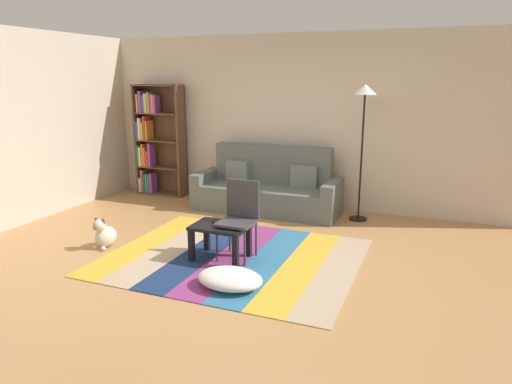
{
  "coord_description": "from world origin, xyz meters",
  "views": [
    {
      "loc": [
        2.06,
        -4.56,
        2.04
      ],
      "look_at": [
        -0.02,
        0.63,
        0.65
      ],
      "focal_mm": 32.48,
      "sensor_mm": 36.0,
      "label": 1
    }
  ],
  "objects_px": {
    "tv_remote": "(215,222)",
    "standing_lamp": "(364,108)",
    "dog": "(105,235)",
    "folding_chair": "(240,213)",
    "couch": "(268,189)",
    "pouf": "(230,279)",
    "bookshelf": "(154,140)",
    "coffee_table": "(220,232)"
  },
  "relations": [
    {
      "from": "couch",
      "to": "coffee_table",
      "type": "relative_size",
      "value": 3.62
    },
    {
      "from": "dog",
      "to": "tv_remote",
      "type": "distance_m",
      "value": 1.45
    },
    {
      "from": "bookshelf",
      "to": "standing_lamp",
      "type": "bearing_deg",
      "value": -3.89
    },
    {
      "from": "dog",
      "to": "standing_lamp",
      "type": "bearing_deg",
      "value": 40.56
    },
    {
      "from": "standing_lamp",
      "to": "folding_chair",
      "type": "bearing_deg",
      "value": -117.63
    },
    {
      "from": "couch",
      "to": "coffee_table",
      "type": "xyz_separation_m",
      "value": [
        0.2,
        -2.09,
        -0.01
      ]
    },
    {
      "from": "dog",
      "to": "folding_chair",
      "type": "relative_size",
      "value": 0.44
    },
    {
      "from": "couch",
      "to": "dog",
      "type": "bearing_deg",
      "value": -119.5
    },
    {
      "from": "standing_lamp",
      "to": "bookshelf",
      "type": "bearing_deg",
      "value": 176.11
    },
    {
      "from": "standing_lamp",
      "to": "tv_remote",
      "type": "height_order",
      "value": "standing_lamp"
    },
    {
      "from": "tv_remote",
      "to": "bookshelf",
      "type": "bearing_deg",
      "value": 97.52
    },
    {
      "from": "pouf",
      "to": "tv_remote",
      "type": "relative_size",
      "value": 4.45
    },
    {
      "from": "couch",
      "to": "dog",
      "type": "relative_size",
      "value": 5.69
    },
    {
      "from": "folding_chair",
      "to": "coffee_table",
      "type": "bearing_deg",
      "value": -109.44
    },
    {
      "from": "standing_lamp",
      "to": "folding_chair",
      "type": "height_order",
      "value": "standing_lamp"
    },
    {
      "from": "pouf",
      "to": "standing_lamp",
      "type": "height_order",
      "value": "standing_lamp"
    },
    {
      "from": "dog",
      "to": "pouf",
      "type": "bearing_deg",
      "value": -13.6
    },
    {
      "from": "tv_remote",
      "to": "couch",
      "type": "bearing_deg",
      "value": 55.58
    },
    {
      "from": "bookshelf",
      "to": "tv_remote",
      "type": "distance_m",
      "value": 3.36
    },
    {
      "from": "dog",
      "to": "standing_lamp",
      "type": "distance_m",
      "value": 3.85
    },
    {
      "from": "couch",
      "to": "coffee_table",
      "type": "distance_m",
      "value": 2.1
    },
    {
      "from": "coffee_table",
      "to": "pouf",
      "type": "xyz_separation_m",
      "value": [
        0.42,
        -0.65,
        -0.22
      ]
    },
    {
      "from": "coffee_table",
      "to": "folding_chair",
      "type": "distance_m",
      "value": 0.31
    },
    {
      "from": "tv_remote",
      "to": "dog",
      "type": "bearing_deg",
      "value": 151.44
    },
    {
      "from": "dog",
      "to": "bookshelf",
      "type": "bearing_deg",
      "value": 110.31
    },
    {
      "from": "bookshelf",
      "to": "tv_remote",
      "type": "xyz_separation_m",
      "value": [
        2.36,
        -2.33,
        -0.55
      ]
    },
    {
      "from": "standing_lamp",
      "to": "couch",
      "type": "bearing_deg",
      "value": -178.56
    },
    {
      "from": "coffee_table",
      "to": "couch",
      "type": "bearing_deg",
      "value": 95.54
    },
    {
      "from": "couch",
      "to": "tv_remote",
      "type": "xyz_separation_m",
      "value": [
        0.12,
        -2.05,
        0.08
      ]
    },
    {
      "from": "coffee_table",
      "to": "pouf",
      "type": "relative_size",
      "value": 0.93
    },
    {
      "from": "pouf",
      "to": "dog",
      "type": "bearing_deg",
      "value": 166.4
    },
    {
      "from": "coffee_table",
      "to": "tv_remote",
      "type": "relative_size",
      "value": 4.16
    },
    {
      "from": "tv_remote",
      "to": "coffee_table",
      "type": "bearing_deg",
      "value": -64.76
    },
    {
      "from": "bookshelf",
      "to": "folding_chair",
      "type": "bearing_deg",
      "value": -40.33
    },
    {
      "from": "dog",
      "to": "standing_lamp",
      "type": "height_order",
      "value": "standing_lamp"
    },
    {
      "from": "bookshelf",
      "to": "coffee_table",
      "type": "bearing_deg",
      "value": -44.22
    },
    {
      "from": "tv_remote",
      "to": "standing_lamp",
      "type": "bearing_deg",
      "value": 20.39
    },
    {
      "from": "bookshelf",
      "to": "standing_lamp",
      "type": "xyz_separation_m",
      "value": [
        3.65,
        -0.25,
        0.66
      ]
    },
    {
      "from": "bookshelf",
      "to": "dog",
      "type": "xyz_separation_m",
      "value": [
        0.95,
        -2.56,
        -0.81
      ]
    },
    {
      "from": "coffee_table",
      "to": "tv_remote",
      "type": "bearing_deg",
      "value": 153.03
    },
    {
      "from": "couch",
      "to": "pouf",
      "type": "bearing_deg",
      "value": -77.13
    },
    {
      "from": "couch",
      "to": "coffee_table",
      "type": "height_order",
      "value": "couch"
    }
  ]
}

